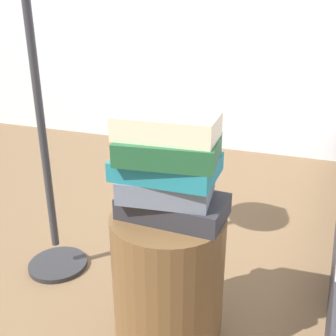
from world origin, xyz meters
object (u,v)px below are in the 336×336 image
at_px(side_table, 168,281).
at_px(book_slate, 167,185).
at_px(book_charcoal, 173,206).
at_px(book_cream, 167,126).
at_px(book_forest, 169,149).
at_px(book_teal, 167,166).

bearing_deg(side_table, book_slate, 119.87).
bearing_deg(book_slate, book_charcoal, -5.78).
relative_size(side_table, book_cream, 1.70).
relative_size(book_charcoal, book_forest, 1.14).
xyz_separation_m(book_charcoal, book_slate, (-0.02, -0.00, 0.06)).
xyz_separation_m(side_table, book_forest, (0.01, -0.01, 0.43)).
height_order(side_table, book_charcoal, book_charcoal).
height_order(side_table, book_forest, book_forest).
xyz_separation_m(book_charcoal, book_teal, (-0.02, -0.00, 0.12)).
xyz_separation_m(side_table, book_cream, (0.00, -0.01, 0.49)).
relative_size(side_table, book_slate, 1.80).
height_order(book_slate, book_teal, book_teal).
bearing_deg(book_charcoal, book_cream, -122.58).
distance_m(book_teal, book_forest, 0.06).
bearing_deg(book_teal, book_cream, -66.71).
relative_size(book_slate, book_cream, 0.94).
xyz_separation_m(book_teal, book_forest, (0.01, -0.02, 0.06)).
bearing_deg(side_table, book_forest, -51.87).
relative_size(side_table, book_teal, 1.63).
bearing_deg(book_charcoal, book_forest, -108.86).
distance_m(side_table, book_forest, 0.43).
height_order(book_teal, book_forest, book_forest).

